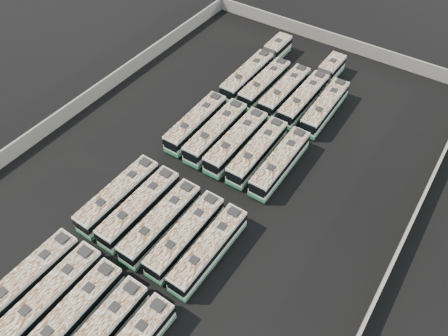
% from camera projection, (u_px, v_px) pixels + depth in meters
% --- Properties ---
extents(ground, '(140.00, 140.00, 0.00)m').
position_uv_depth(ground, '(205.00, 182.00, 52.20)').
color(ground, black).
rests_on(ground, ground).
extents(perimeter_wall, '(45.20, 73.20, 2.20)m').
position_uv_depth(perimeter_wall, '(205.00, 176.00, 51.39)').
color(perimeter_wall, gray).
rests_on(perimeter_wall, ground).
extents(bus_front_far_left, '(2.55, 11.13, 3.12)m').
position_uv_depth(bus_front_far_left, '(28.00, 280.00, 41.76)').
color(bus_front_far_left, white).
rests_on(bus_front_far_left, ground).
extents(bus_front_left, '(2.43, 11.28, 3.17)m').
position_uv_depth(bus_front_left, '(51.00, 296.00, 40.60)').
color(bus_front_left, white).
rests_on(bus_front_left, ground).
extents(bus_front_center, '(2.48, 11.22, 3.15)m').
position_uv_depth(bus_front_center, '(72.00, 315.00, 39.33)').
color(bus_front_center, white).
rests_on(bus_front_center, ground).
extents(bus_front_right, '(2.34, 11.04, 3.11)m').
position_uv_depth(bus_front_right, '(98.00, 335.00, 38.13)').
color(bus_front_right, white).
rests_on(bus_front_right, ground).
extents(bus_midfront_far_left, '(2.55, 11.21, 3.15)m').
position_uv_depth(bus_midfront_far_left, '(119.00, 196.00, 48.76)').
color(bus_midfront_far_left, white).
rests_on(bus_midfront_far_left, ground).
extents(bus_midfront_left, '(2.44, 11.14, 3.13)m').
position_uv_depth(bus_midfront_left, '(140.00, 208.00, 47.61)').
color(bus_midfront_left, white).
rests_on(bus_midfront_left, ground).
extents(bus_midfront_center, '(2.43, 11.08, 3.11)m').
position_uv_depth(bus_midfront_center, '(161.00, 222.00, 46.30)').
color(bus_midfront_center, white).
rests_on(bus_midfront_center, ground).
extents(bus_midfront_right, '(2.34, 10.91, 3.07)m').
position_uv_depth(bus_midfront_right, '(186.00, 235.00, 45.22)').
color(bus_midfront_right, white).
rests_on(bus_midfront_right, ground).
extents(bus_midfront_far_right, '(2.40, 10.89, 3.06)m').
position_uv_depth(bus_midfront_far_right, '(209.00, 250.00, 44.05)').
color(bus_midfront_far_right, white).
rests_on(bus_midfront_far_right, ground).
extents(bus_midback_far_left, '(2.49, 11.07, 3.11)m').
position_uv_depth(bus_midback_far_left, '(196.00, 123.00, 57.07)').
color(bus_midback_far_left, white).
rests_on(bus_midback_far_left, ground).
extents(bus_midback_left, '(2.55, 11.39, 3.20)m').
position_uv_depth(bus_midback_left, '(216.00, 132.00, 55.79)').
color(bus_midback_left, white).
rests_on(bus_midback_left, ground).
extents(bus_midback_center, '(2.42, 11.32, 3.19)m').
position_uv_depth(bus_midback_center, '(236.00, 142.00, 54.60)').
color(bus_midback_center, white).
rests_on(bus_midback_center, ground).
extents(bus_midback_right, '(2.46, 11.10, 3.12)m').
position_uv_depth(bus_midback_right, '(257.00, 152.00, 53.47)').
color(bus_midback_right, white).
rests_on(bus_midback_right, ground).
extents(bus_midback_far_right, '(2.38, 11.08, 3.12)m').
position_uv_depth(bus_midback_far_right, '(280.00, 163.00, 52.20)').
color(bus_midback_far_right, white).
rests_on(bus_midback_far_right, ground).
extents(bus_back_far_left, '(2.38, 17.31, 3.14)m').
position_uv_depth(bus_back_far_left, '(258.00, 66.00, 65.71)').
color(bus_back_far_left, white).
rests_on(bus_back_far_left, ground).
extents(bus_back_left, '(2.47, 10.85, 3.05)m').
position_uv_depth(bus_back_left, '(265.00, 84.00, 62.86)').
color(bus_back_left, white).
rests_on(bus_back_left, ground).
extents(bus_back_center, '(2.50, 10.96, 3.08)m').
position_uv_depth(bus_back_center, '(285.00, 91.00, 61.65)').
color(bus_back_center, white).
rests_on(bus_back_center, ground).
extents(bus_back_right, '(2.49, 17.11, 3.10)m').
position_uv_depth(bus_back_right, '(313.00, 88.00, 62.08)').
color(bus_back_right, white).
rests_on(bus_back_right, ground).
extents(bus_back_far_right, '(2.46, 11.03, 3.10)m').
position_uv_depth(bus_back_far_right, '(325.00, 107.00, 59.24)').
color(bus_back_far_right, white).
rests_on(bus_back_far_right, ground).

